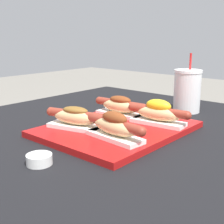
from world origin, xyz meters
TOP-DOWN VIEW (x-y plane):
  - patio_table at (0.00, 0.00)m, footprint 1.14×1.01m
  - serving_tray at (-0.03, -0.08)m, footprint 0.43×0.35m
  - hot_dog_0 at (-0.13, -0.15)m, footprint 0.07×0.21m
  - hot_dog_1 at (0.07, -0.16)m, footprint 0.08×0.21m
  - hot_dog_2 at (-0.13, -0.00)m, footprint 0.10×0.20m
  - hot_dog_3 at (0.07, -0.01)m, footprint 0.07×0.21m
  - sauce_bowl at (-0.33, -0.10)m, footprint 0.06×0.06m
  - drink_cup at (0.33, -0.11)m, footprint 0.10×0.10m

SIDE VIEW (x-z plane):
  - patio_table at x=0.00m, z-range 0.00..0.69m
  - serving_tray at x=-0.03m, z-range 0.69..0.71m
  - sauce_bowl at x=-0.33m, z-range 0.69..0.72m
  - hot_dog_2 at x=-0.13m, z-range 0.71..0.78m
  - hot_dog_3 at x=0.07m, z-range 0.71..0.78m
  - hot_dog_0 at x=-0.13m, z-range 0.71..0.78m
  - hot_dog_1 at x=0.07m, z-range 0.71..0.78m
  - drink_cup at x=0.33m, z-range 0.66..0.88m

